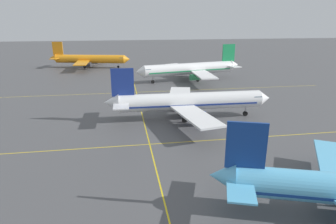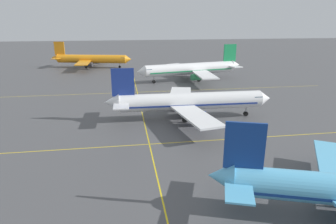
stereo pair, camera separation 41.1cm
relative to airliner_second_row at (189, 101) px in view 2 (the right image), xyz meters
name	(u,v)px [view 2 (the right image)]	position (x,y,z in m)	size (l,w,h in m)	color
airliner_second_row	(189,101)	(0.00, 0.00, 0.00)	(36.70, 31.74, 11.44)	white
airliner_third_row	(192,69)	(10.18, 40.64, 0.28)	(39.26, 33.37, 12.26)	white
airliner_far_left_stand	(91,59)	(-27.79, 75.86, -0.04)	(36.13, 30.72, 11.33)	orange
taxiway_markings	(149,144)	(-9.91, -12.57, -3.90)	(118.68, 127.89, 0.01)	yellow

